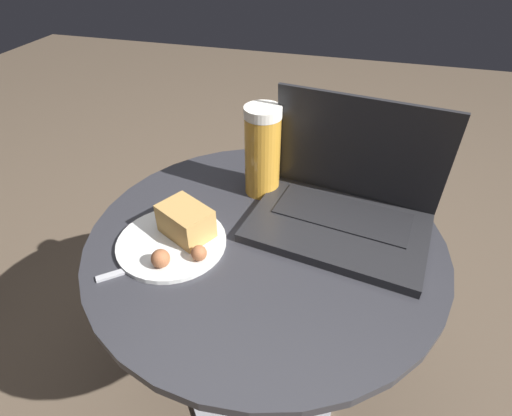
% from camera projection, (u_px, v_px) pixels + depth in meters
% --- Properties ---
extents(ground_plane, '(6.00, 6.00, 0.00)m').
position_uv_depth(ground_plane, '(262.00, 384.00, 1.09)').
color(ground_plane, brown).
extents(table, '(0.68, 0.68, 0.54)m').
position_uv_depth(table, '(264.00, 290.00, 0.86)').
color(table, '#9E9EA3').
rests_on(table, ground_plane).
extents(laptop, '(0.36, 0.27, 0.24)m').
position_uv_depth(laptop, '(345.00, 201.00, 0.77)').
color(laptop, '#232326').
rests_on(laptop, table).
extents(beer_glass, '(0.08, 0.08, 0.19)m').
position_uv_depth(beer_glass, '(262.00, 152.00, 0.82)').
color(beer_glass, gold).
rests_on(beer_glass, table).
extents(snack_plate, '(0.20, 0.20, 0.07)m').
position_uv_depth(snack_plate, '(179.00, 233.00, 0.73)').
color(snack_plate, silver).
rests_on(snack_plate, table).
extents(fork, '(0.15, 0.13, 0.00)m').
position_uv_depth(fork, '(159.00, 261.00, 0.70)').
color(fork, '#B2B2B7').
rests_on(fork, table).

